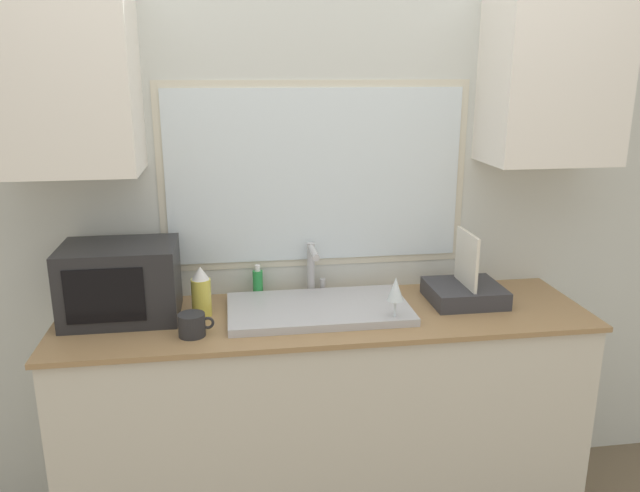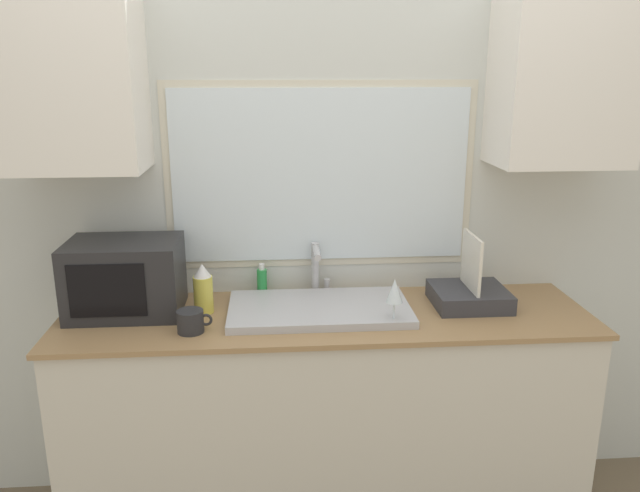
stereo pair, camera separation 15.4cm
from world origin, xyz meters
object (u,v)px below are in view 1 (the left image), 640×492
at_px(faucet, 313,265).
at_px(spray_bottle, 201,292).
at_px(mug_near_sink, 192,325).
at_px(wine_glass, 396,291).
at_px(microwave, 121,282).
at_px(dish_rack, 465,290).
at_px(soap_bottle, 258,283).

bearing_deg(faucet, spray_bottle, -160.58).
distance_m(mug_near_sink, wine_glass, 0.74).
distance_m(microwave, wine_glass, 1.03).
bearing_deg(spray_bottle, dish_rack, -0.20).
relative_size(faucet, microwave, 0.52).
xyz_separation_m(microwave, wine_glass, (1.00, -0.22, -0.01)).
distance_m(dish_rack, wine_glass, 0.40).
height_order(soap_bottle, wine_glass, wine_glass).
xyz_separation_m(spray_bottle, soap_bottle, (0.22, 0.18, -0.03)).
height_order(mug_near_sink, wine_glass, wine_glass).
xyz_separation_m(faucet, microwave, (-0.75, -0.13, 0.01)).
height_order(microwave, dish_rack, dish_rack).
distance_m(faucet, wine_glass, 0.44).
relative_size(mug_near_sink, wine_glass, 0.69).
bearing_deg(wine_glass, soap_bottle, 142.69).
bearing_deg(spray_bottle, faucet, 19.42).
height_order(faucet, microwave, microwave).
height_order(soap_bottle, mug_near_sink, soap_bottle).
distance_m(soap_bottle, mug_near_sink, 0.44).
height_order(microwave, soap_bottle, microwave).
bearing_deg(wine_glass, spray_bottle, 164.70).
relative_size(microwave, soap_bottle, 3.10).
relative_size(faucet, mug_near_sink, 1.72).
relative_size(faucet, wine_glass, 1.19).
xyz_separation_m(dish_rack, spray_bottle, (-1.05, 0.00, 0.05)).
bearing_deg(wine_glass, dish_rack, 29.01).
bearing_deg(spray_bottle, soap_bottle, 38.24).
bearing_deg(microwave, wine_glass, -12.27).
relative_size(dish_rack, soap_bottle, 2.13).
height_order(spray_bottle, mug_near_sink, spray_bottle).
xyz_separation_m(faucet, dish_rack, (0.60, -0.16, -0.08)).
distance_m(spray_bottle, soap_bottle, 0.29).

